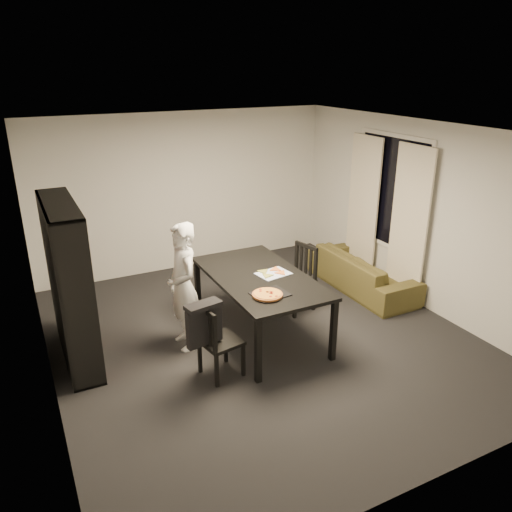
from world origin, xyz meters
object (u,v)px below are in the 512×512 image
chair_left (214,337)px  person (183,287)px  pepperoni_pizza (267,294)px  dining_table (260,281)px  baking_tray (270,294)px  chair_right (300,273)px  bookshelf (70,284)px  sofa (362,272)px

chair_left → person: person is taller
chair_left → pepperoni_pizza: (0.69, 0.06, 0.34)m
dining_table → person: 0.96m
chair_left → person: bearing=-5.6°
baking_tray → pepperoni_pizza: bearing=-147.9°
chair_right → baking_tray: size_ratio=2.35×
chair_left → pepperoni_pizza: bearing=-95.5°
baking_tray → pepperoni_pizza: 0.07m
bookshelf → dining_table: bookshelf is taller
dining_table → sofa: 2.18m
person → sofa: size_ratio=0.82×
chair_right → dining_table: bearing=-77.9°
dining_table → pepperoni_pizza: (-0.19, -0.57, 0.10)m
bookshelf → sofa: (4.23, 0.02, -0.67)m
chair_right → pepperoni_pizza: 1.47m
chair_left → baking_tray: bearing=-93.3°
bookshelf → baking_tray: bookshelf is taller
baking_tray → pepperoni_pizza: pepperoni_pizza is taller
baking_tray → bookshelf: bearing=153.0°
dining_table → baking_tray: bearing=-104.4°
bookshelf → chair_right: bearing=-1.8°
pepperoni_pizza → person: bearing=135.8°
chair_right → pepperoni_pizza: chair_right is taller
bookshelf → dining_table: size_ratio=0.97×
chair_left → pepperoni_pizza: chair_left is taller
bookshelf → person: bookshelf is taller
chair_right → sofa: chair_right is taller
bookshelf → pepperoni_pizza: bearing=-28.4°
dining_table → baking_tray: baking_tray is taller
baking_tray → sofa: bearing=25.8°
baking_tray → pepperoni_pizza: size_ratio=1.14×
bookshelf → baking_tray: bearing=-27.0°
bookshelf → pepperoni_pizza: (1.99, -1.07, -0.10)m
baking_tray → sofa: size_ratio=0.21×
dining_table → pepperoni_pizza: size_ratio=5.62×
bookshelf → chair_left: bearing=-41.1°
pepperoni_pizza → baking_tray: bearing=32.1°
pepperoni_pizza → chair_left: bearing=-175.2°
bookshelf → dining_table: 2.24m
person → baking_tray: bearing=49.1°
chair_left → sofa: bearing=-78.9°
dining_table → chair_right: bearing=25.7°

